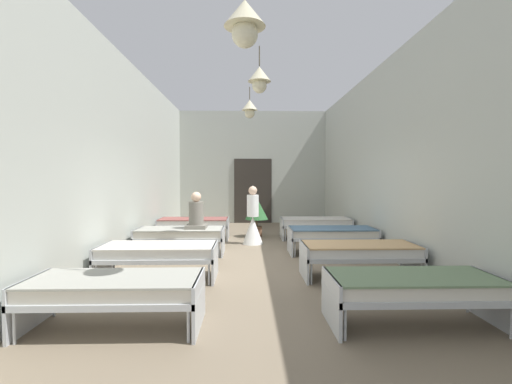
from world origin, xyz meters
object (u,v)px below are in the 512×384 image
bed_right_row_1 (359,252)px  bed_right_row_0 (413,287)px  bed_left_row_1 (158,253)px  bed_left_row_3 (194,223)px  bed_right_row_3 (315,223)px  potted_plant (257,211)px  nurse_near_aisle (253,223)px  bed_left_row_2 (181,234)px  bed_right_row_2 (332,234)px  patient_seated_primary (196,215)px  bed_left_row_0 (115,289)px

bed_right_row_1 → bed_right_row_0: bearing=-90.0°
bed_left_row_1 → bed_left_row_3: size_ratio=1.00×
bed_right_row_3 → potted_plant: 1.69m
bed_right_row_0 → bed_left_row_3: 6.61m
bed_right_row_3 → nurse_near_aisle: bearing=-157.7°
bed_left_row_2 → bed_left_row_1: bearing=-90.0°
bed_right_row_2 → patient_seated_primary: patient_seated_primary is taller
bed_right_row_3 → nurse_near_aisle: size_ratio=1.28×
bed_right_row_2 → bed_left_row_3: 3.85m
bed_left_row_0 → nurse_near_aisle: size_ratio=1.28×
bed_left_row_0 → bed_left_row_2: 3.80m
bed_right_row_2 → bed_right_row_3: same height
bed_right_row_1 → patient_seated_primary: patient_seated_primary is taller
bed_left_row_1 → bed_right_row_2: (3.34, 1.90, 0.00)m
bed_right_row_0 → potted_plant: size_ratio=1.69×
bed_left_row_0 → potted_plant: 6.32m
bed_right_row_0 → nurse_near_aisle: (-1.74, 4.99, 0.09)m
bed_right_row_0 → bed_right_row_2: (0.00, 3.80, 0.00)m
bed_right_row_2 → potted_plant: (-1.61, 2.28, 0.31)m
bed_right_row_1 → bed_left_row_2: bearing=150.4°
bed_left_row_2 → bed_right_row_2: same height
bed_right_row_0 → potted_plant: 6.29m
bed_left_row_1 → potted_plant: size_ratio=1.69×
bed_right_row_0 → potted_plant: (-1.61, 6.08, 0.31)m
bed_right_row_2 → bed_right_row_1: bearing=-90.0°
bed_left_row_1 → bed_left_row_2: 1.90m
bed_right_row_2 → bed_left_row_3: (-3.34, 1.90, 0.00)m
bed_right_row_0 → bed_left_row_1: 3.85m
bed_left_row_0 → bed_left_row_2: size_ratio=1.00×
bed_left_row_0 → patient_seated_primary: patient_seated_primary is taller
bed_left_row_2 → potted_plant: size_ratio=1.69×
bed_right_row_3 → bed_right_row_2: bearing=-90.0°
bed_right_row_3 → patient_seated_primary: size_ratio=2.37×
bed_left_row_1 → nurse_near_aisle: (1.61, 3.09, 0.09)m
bed_left_row_2 → patient_seated_primary: bearing=-3.6°
bed_left_row_0 → bed_right_row_3: 6.61m
bed_right_row_0 → nurse_near_aisle: nurse_near_aisle is taller
bed_left_row_2 → bed_left_row_3: same height
bed_left_row_0 → bed_right_row_3: bearing=59.6°
bed_left_row_0 → bed_right_row_0: 3.34m
bed_left_row_0 → bed_right_row_0: bearing=0.0°
bed_right_row_3 → bed_left_row_2: bearing=-150.4°
bed_left_row_1 → bed_left_row_3: bearing=90.0°
bed_left_row_2 → nurse_near_aisle: 2.00m
bed_left_row_0 → bed_left_row_3: bearing=90.0°
bed_right_row_3 → patient_seated_primary: (-2.99, -1.92, 0.43)m
bed_left_row_0 → bed_right_row_1: (3.34, 1.90, 0.00)m
bed_left_row_0 → bed_left_row_3: size_ratio=1.00×
bed_right_row_1 → bed_left_row_3: bearing=131.3°
bed_right_row_0 → bed_right_row_2: 3.80m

